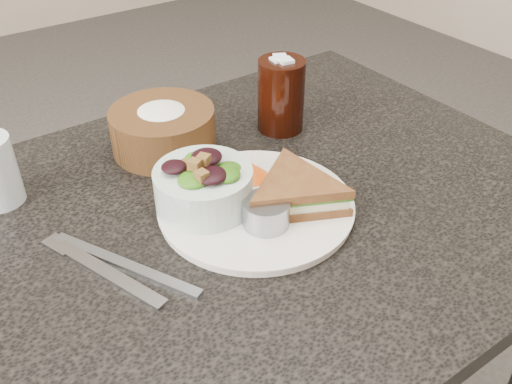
{
  "coord_description": "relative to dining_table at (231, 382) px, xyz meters",
  "views": [
    {
      "loc": [
        -0.32,
        -0.52,
        1.23
      ],
      "look_at": [
        0.04,
        -0.02,
        0.78
      ],
      "focal_mm": 40.0,
      "sensor_mm": 36.0,
      "label": 1
    }
  ],
  "objects": [
    {
      "name": "dining_table",
      "position": [
        0.0,
        0.0,
        0.0
      ],
      "size": [
        1.0,
        0.7,
        0.75
      ],
      "primitive_type": "cube",
      "color": "black",
      "rests_on": "floor"
    },
    {
      "name": "dinner_plate",
      "position": [
        0.04,
        -0.02,
        0.38
      ],
      "size": [
        0.26,
        0.26,
        0.01
      ],
      "primitive_type": "cylinder",
      "color": "silver",
      "rests_on": "dining_table"
    },
    {
      "name": "sandwich",
      "position": [
        0.08,
        -0.05,
        0.41
      ],
      "size": [
        0.21,
        0.21,
        0.04
      ],
      "primitive_type": null,
      "rotation": [
        0.0,
        0.0,
        -0.45
      ],
      "color": "brown",
      "rests_on": "dinner_plate"
    },
    {
      "name": "salad_bowl",
      "position": [
        -0.02,
        0.02,
        0.42
      ],
      "size": [
        0.17,
        0.17,
        0.08
      ],
      "primitive_type": null,
      "rotation": [
        0.0,
        0.0,
        0.32
      ],
      "color": "#B6C8BF",
      "rests_on": "dinner_plate"
    },
    {
      "name": "dressing_ramekin",
      "position": [
        0.02,
        -0.06,
        0.4
      ],
      "size": [
        0.07,
        0.07,
        0.04
      ],
      "primitive_type": "cylinder",
      "rotation": [
        0.0,
        0.0,
        -0.08
      ],
      "color": "gray",
      "rests_on": "dinner_plate"
    },
    {
      "name": "orange_wedge",
      "position": [
        0.07,
        0.04,
        0.4
      ],
      "size": [
        0.07,
        0.07,
        0.02
      ],
      "primitive_type": "cone",
      "rotation": [
        0.0,
        0.0,
        0.33
      ],
      "color": "#FF5A11",
      "rests_on": "dinner_plate"
    },
    {
      "name": "fork",
      "position": [
        -0.18,
        -0.02,
        0.38
      ],
      "size": [
        0.07,
        0.17,
        0.0
      ],
      "primitive_type": "cube",
      "rotation": [
        0.0,
        0.0,
        0.34
      ],
      "color": "#949494",
      "rests_on": "dining_table"
    },
    {
      "name": "knife",
      "position": [
        -0.15,
        -0.02,
        0.38
      ],
      "size": [
        0.11,
        0.2,
        0.0
      ],
      "primitive_type": "cube",
      "rotation": [
        0.0,
        0.0,
        0.46
      ],
      "color": "#9CA3AB",
      "rests_on": "dining_table"
    },
    {
      "name": "bread_basket",
      "position": [
        0.01,
        0.2,
        0.42
      ],
      "size": [
        0.21,
        0.21,
        0.09
      ],
      "primitive_type": null,
      "rotation": [
        0.0,
        0.0,
        0.4
      ],
      "color": "#492F17",
      "rests_on": "dining_table"
    },
    {
      "name": "cola_glass",
      "position": [
        0.2,
        0.14,
        0.44
      ],
      "size": [
        0.09,
        0.09,
        0.13
      ],
      "primitive_type": null,
      "rotation": [
        0.0,
        0.0,
        0.26
      ],
      "color": "black",
      "rests_on": "dining_table"
    }
  ]
}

